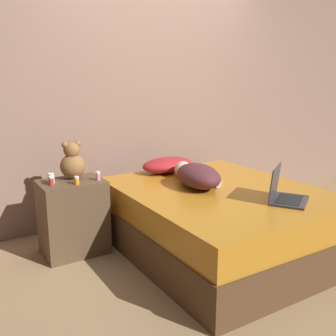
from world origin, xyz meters
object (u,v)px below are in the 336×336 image
at_px(bottle_pink, 98,176).
at_px(bottle_white, 51,178).
at_px(laptop, 284,193).
at_px(bottle_red, 51,181).
at_px(bottle_orange, 77,180).
at_px(teddy_bear, 72,162).
at_px(person_lying, 197,175).
at_px(pillow, 168,165).

bearing_deg(bottle_pink, bottle_white, 162.10).
relative_size(laptop, bottle_white, 5.24).
relative_size(bottle_red, bottle_orange, 1.09).
relative_size(teddy_bear, bottle_pink, 4.35).
bearing_deg(bottle_red, person_lying, -19.57).
relative_size(laptop, bottle_red, 5.97).
xyz_separation_m(bottle_red, bottle_white, (0.02, 0.06, 0.00)).
bearing_deg(bottle_red, laptop, -36.26).
xyz_separation_m(person_lying, bottle_orange, (-0.93, 0.32, 0.02)).
bearing_deg(bottle_orange, teddy_bear, 79.69).
height_order(laptop, bottle_orange, laptop).
relative_size(person_lying, teddy_bear, 2.16).
bearing_deg(bottle_white, pillow, 4.11).
height_order(laptop, teddy_bear, teddy_bear).
height_order(pillow, bottle_white, bottle_white).
height_order(bottle_white, bottle_orange, bottle_white).
height_order(pillow, bottle_pink, bottle_pink).
height_order(bottle_pink, bottle_white, bottle_white).
distance_m(teddy_bear, bottle_white, 0.23).
distance_m(pillow, bottle_white, 1.14).
height_order(person_lying, bottle_orange, person_lying).
bearing_deg(bottle_pink, bottle_red, 172.33).
bearing_deg(laptop, bottle_red, 110.34).
relative_size(laptop, bottle_pink, 5.79).
bearing_deg(bottle_red, bottle_pink, -7.67).
bearing_deg(bottle_orange, person_lying, -18.76).
relative_size(laptop, teddy_bear, 1.33).
xyz_separation_m(laptop, bottle_orange, (-1.26, 0.98, 0.05)).
xyz_separation_m(person_lying, teddy_bear, (-0.90, 0.51, 0.12)).
distance_m(person_lying, bottle_white, 1.19).
bearing_deg(bottle_white, laptop, -38.21).
height_order(laptop, bottle_red, laptop).
relative_size(laptop, bottle_orange, 6.49).
bearing_deg(bottle_pink, person_lying, -24.92).
distance_m(teddy_bear, bottle_pink, 0.25).
bearing_deg(laptop, teddy_bear, 102.89).
bearing_deg(person_lying, laptop, -53.14).
height_order(pillow, person_lying, person_lying).
height_order(person_lying, bottle_white, person_lying).
bearing_deg(bottle_white, person_lying, -22.74).
bearing_deg(teddy_bear, bottle_pink, -46.94).
xyz_separation_m(pillow, laptop, (0.28, -1.20, -0.01)).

